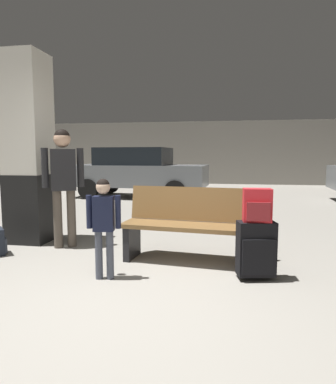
{
  "coord_description": "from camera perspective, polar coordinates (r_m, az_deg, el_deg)",
  "views": [
    {
      "loc": [
        0.91,
        -2.59,
        1.28
      ],
      "look_at": [
        0.25,
        1.3,
        0.85
      ],
      "focal_mm": 31.71,
      "sensor_mm": 36.0,
      "label": 1
    }
  ],
  "objects": [
    {
      "name": "structural_pillar",
      "position": [
        5.39,
        -22.4,
        6.55
      ],
      "size": [
        0.57,
        0.57,
        2.73
      ],
      "color": "black",
      "rests_on": "ground_plane"
    },
    {
      "name": "parked_car_far",
      "position": [
        10.43,
        -5.1,
        3.55
      ],
      "size": [
        4.19,
        1.98,
        1.51
      ],
      "color": "slate",
      "rests_on": "ground_plane"
    },
    {
      "name": "bench",
      "position": [
        4.11,
        3.68,
        -5.57
      ],
      "size": [
        1.65,
        0.69,
        0.89
      ],
      "color": "brown",
      "rests_on": "ground_plane"
    },
    {
      "name": "garage_back_wall",
      "position": [
        15.48,
        6.4,
        6.58
      ],
      "size": [
        18.0,
        0.12,
        2.8
      ],
      "primitive_type": "cube",
      "color": "gray",
      "rests_on": "ground_plane"
    },
    {
      "name": "suitcase",
      "position": [
        3.64,
        14.61,
        -9.26
      ],
      "size": [
        0.41,
        0.3,
        0.6
      ],
      "color": "black",
      "rests_on": "ground_plane"
    },
    {
      "name": "backpack_bright",
      "position": [
        3.55,
        14.79,
        -2.24
      ],
      "size": [
        0.29,
        0.21,
        0.34
      ],
      "color": "red",
      "rests_on": "suitcase"
    },
    {
      "name": "adult",
      "position": [
        4.87,
        -17.21,
        2.72
      ],
      "size": [
        0.5,
        0.33,
        1.63
      ],
      "color": "brown",
      "rests_on": "ground_plane"
    },
    {
      "name": "child",
      "position": [
        3.53,
        -10.78,
        -4.28
      ],
      "size": [
        0.35,
        0.2,
        1.04
      ],
      "color": "#4C5160",
      "rests_on": "ground_plane"
    },
    {
      "name": "ground_plane",
      "position": [
        6.79,
        1.82,
        -5.11
      ],
      "size": [
        18.0,
        18.0,
        0.1
      ],
      "primitive_type": "cube",
      "color": "gray"
    }
  ]
}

